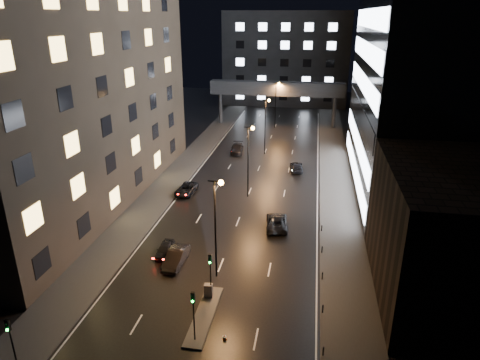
% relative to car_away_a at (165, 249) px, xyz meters
% --- Properties ---
extents(ground, '(160.00, 160.00, 0.00)m').
position_rel_car_away_a_xyz_m(ground, '(6.27, 28.99, -0.64)').
color(ground, black).
rests_on(ground, ground).
extents(sidewalk_left, '(5.00, 110.00, 0.15)m').
position_rel_car_away_a_xyz_m(sidewalk_left, '(-6.23, 23.99, -0.57)').
color(sidewalk_left, '#383533').
rests_on(sidewalk_left, ground).
extents(sidewalk_right, '(5.00, 110.00, 0.15)m').
position_rel_car_away_a_xyz_m(sidewalk_right, '(18.77, 23.99, -0.57)').
color(sidewalk_right, '#383533').
rests_on(sidewalk_right, ground).
extents(building_left, '(15.00, 48.00, 40.00)m').
position_rel_car_away_a_xyz_m(building_left, '(-16.23, 12.99, 19.36)').
color(building_left, '#2D2319').
rests_on(building_left, ground).
extents(building_right_low, '(10.00, 18.00, 12.00)m').
position_rel_car_away_a_xyz_m(building_right_low, '(26.27, -2.01, 5.36)').
color(building_right_low, black).
rests_on(building_right_low, ground).
extents(building_right_glass, '(20.00, 36.00, 45.00)m').
position_rel_car_away_a_xyz_m(building_right_glass, '(31.27, 24.99, 21.86)').
color(building_right_glass, black).
rests_on(building_right_glass, ground).
extents(building_far, '(34.00, 14.00, 25.00)m').
position_rel_car_away_a_xyz_m(building_far, '(6.27, 86.99, 11.86)').
color(building_far, '#333335').
rests_on(building_far, ground).
extents(skybridge, '(30.00, 3.00, 10.00)m').
position_rel_car_away_a_xyz_m(skybridge, '(6.27, 58.99, 7.70)').
color(skybridge, '#333335').
rests_on(skybridge, ground).
extents(median_island, '(1.60, 8.00, 0.15)m').
position_rel_car_away_a_xyz_m(median_island, '(6.57, -9.01, -0.57)').
color(median_island, '#383533').
rests_on(median_island, ground).
extents(traffic_signal_near, '(0.28, 0.34, 4.40)m').
position_rel_car_away_a_xyz_m(traffic_signal_near, '(6.57, -6.51, 2.45)').
color(traffic_signal_near, black).
rests_on(traffic_signal_near, median_island).
extents(traffic_signal_far, '(0.28, 0.34, 4.40)m').
position_rel_car_away_a_xyz_m(traffic_signal_far, '(6.57, -12.01, 2.45)').
color(traffic_signal_far, black).
rests_on(traffic_signal_far, median_island).
extents(traffic_signal_corner, '(0.28, 0.34, 4.40)m').
position_rel_car_away_a_xyz_m(traffic_signal_corner, '(-5.23, -17.01, 2.30)').
color(traffic_signal_corner, black).
rests_on(traffic_signal_corner, ground).
extents(bollard_row, '(0.12, 25.12, 0.90)m').
position_rel_car_away_a_xyz_m(bollard_row, '(16.47, -4.51, -0.19)').
color(bollard_row, black).
rests_on(bollard_row, ground).
extents(streetlight_near, '(1.45, 0.50, 10.15)m').
position_rel_car_away_a_xyz_m(streetlight_near, '(6.43, -3.01, 5.86)').
color(streetlight_near, black).
rests_on(streetlight_near, ground).
extents(streetlight_mid_a, '(1.45, 0.50, 10.15)m').
position_rel_car_away_a_xyz_m(streetlight_mid_a, '(6.43, 16.99, 5.86)').
color(streetlight_mid_a, black).
rests_on(streetlight_mid_a, ground).
extents(streetlight_mid_b, '(1.45, 0.50, 10.15)m').
position_rel_car_away_a_xyz_m(streetlight_mid_b, '(6.43, 36.99, 5.86)').
color(streetlight_mid_b, black).
rests_on(streetlight_mid_b, ground).
extents(streetlight_far, '(1.45, 0.50, 10.15)m').
position_rel_car_away_a_xyz_m(streetlight_far, '(6.43, 56.99, 5.86)').
color(streetlight_far, black).
rests_on(streetlight_far, ground).
extents(car_away_a, '(1.75, 3.86, 1.28)m').
position_rel_car_away_a_xyz_m(car_away_a, '(0.00, 0.00, 0.00)').
color(car_away_a, black).
rests_on(car_away_a, ground).
extents(car_away_b, '(1.78, 4.77, 1.56)m').
position_rel_car_away_a_xyz_m(car_away_b, '(1.71, -1.59, 0.14)').
color(car_away_b, black).
rests_on(car_away_b, ground).
extents(car_away_c, '(2.67, 5.09, 1.37)m').
position_rel_car_away_a_xyz_m(car_away_c, '(-2.57, 16.51, 0.04)').
color(car_away_c, black).
rests_on(car_away_c, ground).
extents(car_away_d, '(2.60, 5.46, 1.54)m').
position_rel_car_away_a_xyz_m(car_away_d, '(1.13, 37.08, 0.13)').
color(car_away_d, black).
rests_on(car_away_d, ground).
extents(car_toward_a, '(3.01, 5.56, 1.48)m').
position_rel_car_away_a_xyz_m(car_toward_a, '(11.14, 8.29, 0.10)').
color(car_toward_a, black).
rests_on(car_toward_a, ground).
extents(car_toward_b, '(2.37, 4.97, 1.40)m').
position_rel_car_away_a_xyz_m(car_toward_b, '(12.50, 28.95, 0.06)').
color(car_toward_b, black).
rests_on(car_toward_b, ground).
extents(utility_cabinet, '(0.75, 0.56, 1.27)m').
position_rel_car_away_a_xyz_m(utility_cabinet, '(6.33, -6.49, 0.14)').
color(utility_cabinet, '#4F4E51').
rests_on(utility_cabinet, median_island).
extents(cone_a, '(0.44, 0.44, 0.44)m').
position_rel_car_away_a_xyz_m(cone_a, '(8.83, -11.47, -0.42)').
color(cone_a, '#E8550C').
rests_on(cone_a, ground).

